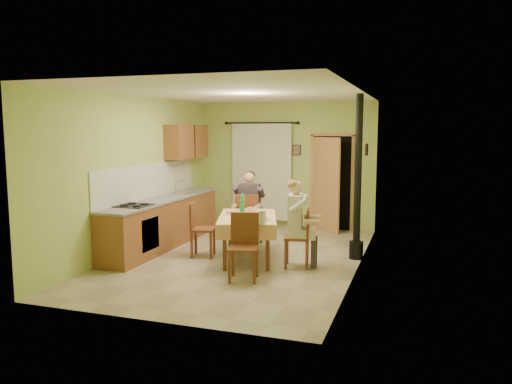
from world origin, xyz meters
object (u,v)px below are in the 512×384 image
(chair_far, at_px, (249,230))
(man_right, at_px, (297,213))
(dining_table, at_px, (248,238))
(man_far, at_px, (249,200))
(chair_left, at_px, (202,240))
(chair_right, at_px, (298,249))
(chair_near, at_px, (244,260))
(stove_flue, at_px, (357,200))

(chair_far, distance_m, man_right, 1.81)
(dining_table, height_order, man_far, man_far)
(man_far, bearing_deg, chair_far, -90.00)
(chair_left, height_order, man_far, man_far)
(chair_left, xyz_separation_m, man_far, (0.50, 1.07, 0.59))
(chair_right, xyz_separation_m, chair_left, (-1.74, 0.13, 0.00))
(dining_table, height_order, man_right, man_right)
(chair_left, bearing_deg, man_far, 141.85)
(dining_table, distance_m, chair_near, 1.12)
(dining_table, xyz_separation_m, stove_flue, (1.74, 0.68, 0.64))
(chair_left, height_order, stove_flue, stove_flue)
(chair_right, bearing_deg, man_right, 90.00)
(chair_left, distance_m, man_right, 1.83)
(man_right, bearing_deg, man_far, 35.17)
(dining_table, height_order, stove_flue, stove_flue)
(dining_table, xyz_separation_m, chair_near, (0.31, -1.07, -0.09))
(chair_far, xyz_separation_m, chair_left, (-0.50, -1.06, -0.00))
(chair_far, relative_size, man_far, 0.72)
(dining_table, xyz_separation_m, chair_far, (-0.34, 1.05, -0.09))
(chair_far, distance_m, stove_flue, 2.23)
(dining_table, relative_size, chair_far, 1.77)
(chair_near, distance_m, man_right, 1.24)
(chair_far, height_order, chair_left, chair_far)
(chair_far, distance_m, chair_right, 1.72)
(man_right, distance_m, stove_flue, 1.19)
(dining_table, distance_m, chair_right, 0.92)
(man_right, bearing_deg, chair_far, 35.49)
(stove_flue, bearing_deg, man_far, 169.60)
(man_far, distance_m, stove_flue, 2.12)
(chair_near, height_order, chair_left, chair_near)
(chair_right, height_order, man_right, man_right)
(chair_near, bearing_deg, chair_left, -55.83)
(dining_table, bearing_deg, chair_far, 90.41)
(chair_far, bearing_deg, dining_table, -78.24)
(chair_left, relative_size, man_right, 0.68)
(dining_table, xyz_separation_m, man_far, (-0.34, 1.07, 0.50))
(stove_flue, bearing_deg, chair_near, -129.13)
(chair_right, xyz_separation_m, stove_flue, (0.83, 0.82, 0.74))
(dining_table, relative_size, man_right, 1.28)
(chair_right, xyz_separation_m, man_far, (-1.25, 1.20, 0.59))
(chair_right, distance_m, man_far, 1.83)
(chair_far, relative_size, chair_left, 1.06)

